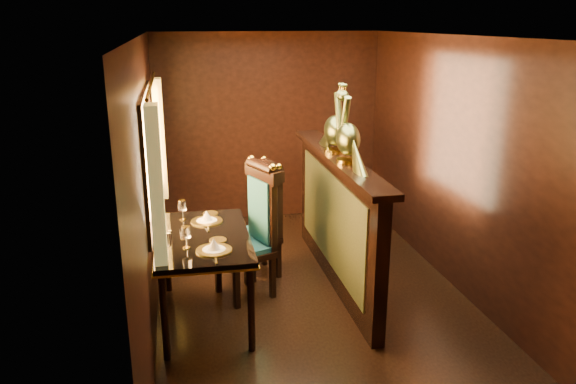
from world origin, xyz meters
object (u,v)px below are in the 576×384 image
Objects in this scene: chair_right at (265,215)px; peacock_left at (348,125)px; chair_left at (255,225)px; peacock_right at (335,117)px; dining_table at (203,243)px.

chair_right is 1.43m from peacock_left.
peacock_right is (0.85, 0.19, 1.00)m from chair_left.
peacock_left reaches higher than dining_table.
chair_right is at bearing 51.42° from dining_table.
chair_right is 1.76× the size of peacock_left.
chair_right is at bearing 135.28° from peacock_left.
dining_table is at bearing -163.17° from chair_left.
chair_left is 1.09× the size of chair_right.
dining_table is at bearing -155.99° from peacock_right.
peacock_right is (0.68, -0.24, 1.06)m from chair_right.
peacock_right reaches higher than dining_table.
peacock_right is at bearing -35.09° from chair_right.
chair_left is 1.92× the size of peacock_right.
chair_left is at bearing -126.67° from chair_right.
peacock_left and peacock_right have the same top height.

